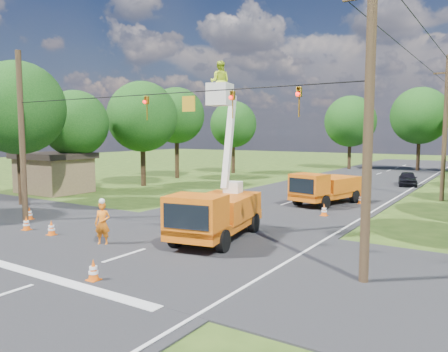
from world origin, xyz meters
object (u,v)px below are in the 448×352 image
Objects in this scene: traffic_cone_7 at (361,199)px; tree_far_a at (350,121)px; tree_left_c at (75,124)px; shed at (54,172)px; tree_far_b at (420,116)px; bucket_truck at (216,203)px; second_truck at (325,188)px; traffic_cone_2 at (242,216)px; traffic_cone_1 at (93,270)px; tree_left_b at (18,108)px; traffic_cone_4 at (51,228)px; tree_left_d at (142,117)px; traffic_cone_3 at (324,210)px; pole_right_mid at (445,127)px; traffic_cone_6 at (29,213)px; pole_right_near at (369,120)px; distant_car at (408,179)px; traffic_cone_5 at (26,223)px; tree_left_e at (177,116)px; pole_left at (22,137)px; ground_worker at (103,223)px; tree_left_f at (233,124)px.

tree_far_a reaches higher than traffic_cone_7.
tree_left_c is (-20.65, -6.42, 5.08)m from traffic_cone_7.
shed is 42.86m from tree_far_b.
bucket_truck reaches higher than second_truck.
traffic_cone_2 and traffic_cone_7 have the same top height.
traffic_cone_1 is 0.08× the size of tree_left_b.
tree_far_b is (8.33, 46.39, 6.45)m from traffic_cone_4.
traffic_cone_3 is at bearing -15.18° from tree_left_d.
bucket_truck is at bearing -111.21° from pole_right_mid.
traffic_cone_6 is 0.07× the size of pole_right_near.
distant_car is 0.47× the size of tree_left_c.
distant_car is at bearing 85.87° from traffic_cone_3.
traffic_cone_1 and traffic_cone_5 have the same top height.
traffic_cone_7 is 0.09× the size of tree_left_c.
tree_left_e is (-17.35, 16.12, 6.13)m from traffic_cone_2.
pole_right_near is 1.24× the size of tree_left_c.
tree_left_e reaches higher than traffic_cone_6.
pole_left is (-14.38, -27.78, 3.86)m from distant_car.
tree_far_b is at bearing 74.35° from traffic_cone_6.
ground_worker is at bearing -173.29° from pole_right_near.
second_truck is at bearing 63.59° from traffic_cone_4.
traffic_cone_7 is (13.68, 15.16, 0.00)m from traffic_cone_6.
traffic_cone_5 is 26.99m from pole_right_mid.
tree_far_b reaches higher than pole_right_mid.
traffic_cone_7 is 0.08× the size of pole_left.
traffic_cone_1 is 14.70m from traffic_cone_3.
traffic_cone_4 is 19.30m from traffic_cone_7.
pole_right_near reaches higher than traffic_cone_6.
distant_car is at bearing 40.84° from shed.
traffic_cone_6 is 0.07× the size of pole_right_mid.
second_truck is 0.65× the size of tree_left_b.
shed is at bearing 163.20° from pole_right_near.
second_truck is at bearing 76.09° from bucket_truck.
tree_left_c is at bearing 169.64° from traffic_cone_2.
tree_far_b reaches higher than pole_left.
tree_left_d is at bearing 115.28° from traffic_cone_5.
traffic_cone_4 is (-6.85, -3.40, -1.31)m from bucket_truck.
shed is (-19.21, 12.55, 1.26)m from traffic_cone_1.
traffic_cone_4 is 1.00× the size of traffic_cone_6.
traffic_cone_6 is (-7.48, 1.50, -0.56)m from ground_worker.
tree_far_a reaches higher than second_truck.
distant_car reaches higher than traffic_cone_6.
tree_far_a is (4.50, 43.00, 1.69)m from pole_left.
traffic_cone_4 is 1.00× the size of traffic_cone_5.
tree_far_b reaches higher than tree_far_a.
tree_left_d is at bearing 75.96° from tree_left_c.
pole_left is 12.02m from shed.
second_truck is 19.82m from tree_left_c.
distant_car is 23.19m from tree_left_e.
traffic_cone_7 is at bearing -37.58° from tree_left_f.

